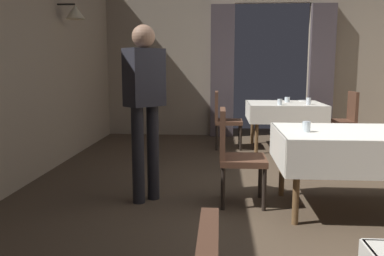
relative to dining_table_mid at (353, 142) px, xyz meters
The scene contains 13 objects.
ground 0.71m from the dining_table_mid, 160.07° to the right, with size 10.08×10.08×0.00m, color #4C3D2D.
wall_back 4.18m from the dining_table_mid, 93.66° to the left, with size 6.40×0.27×3.00m.
dining_table_mid is the anchor object (origin of this frame).
dining_table_far 2.83m from the dining_table_mid, 93.53° to the left, with size 1.19×1.06×0.75m.
chair_mid_left 1.09m from the dining_table_mid, behind, with size 0.44×0.44×0.93m.
chair_far_right 3.03m from the dining_table_mid, 74.52° to the left, with size 0.44×0.44×0.93m.
chair_far_left 3.03m from the dining_table_mid, 112.44° to the left, with size 0.44×0.44×0.93m.
glass_mid_b 0.48m from the dining_table_mid, 167.67° to the right, with size 0.07×0.07×0.10m, color silver.
glass_far_a 2.48m from the dining_table_mid, 97.21° to the left, with size 0.07×0.07×0.09m, color silver.
glass_far_b 2.54m from the dining_table_mid, 86.92° to the left, with size 0.07×0.07×0.11m, color silver.
glass_far_c 2.96m from the dining_table_mid, 92.28° to the left, with size 0.08×0.08×0.08m, color silver.
plate_far_d 3.20m from the dining_table_mid, 86.11° to the left, with size 0.22×0.22×0.01m, color white.
person_waiter_by_doorway 1.98m from the dining_table_mid, behind, with size 0.41×0.41×1.72m.
Camera 1 is at (-0.96, -3.59, 1.33)m, focal length 37.42 mm.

